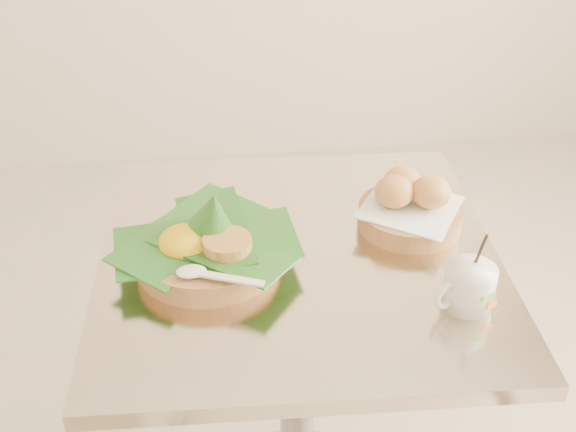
{
  "coord_description": "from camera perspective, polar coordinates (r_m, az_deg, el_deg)",
  "views": [
    {
      "loc": [
        -0.04,
        -0.99,
        1.5
      ],
      "look_at": [
        0.09,
        0.04,
        0.82
      ],
      "focal_mm": 45.0,
      "sensor_mm": 36.0,
      "label": 1
    }
  ],
  "objects": [
    {
      "name": "cafe_table",
      "position": [
        1.42,
        0.76,
        -10.06
      ],
      "size": [
        0.73,
        0.73,
        0.75
      ],
      "rotation": [
        0.0,
        0.0,
        -0.04
      ],
      "color": "gray",
      "rests_on": "floor"
    },
    {
      "name": "coffee_mug",
      "position": [
        1.18,
        14.07,
        -5.37
      ],
      "size": [
        0.11,
        0.08,
        0.14
      ],
      "rotation": [
        0.0,
        0.0,
        0.42
      ],
      "color": "white",
      "rests_on": "cafe_table"
    },
    {
      "name": "bread_basket",
      "position": [
        1.35,
        9.57,
        0.81
      ],
      "size": [
        0.23,
        0.23,
        0.1
      ],
      "rotation": [
        0.0,
        0.0,
        0.22
      ],
      "color": "tan",
      "rests_on": "cafe_table"
    },
    {
      "name": "rice_basket",
      "position": [
        1.24,
        -6.44,
        -2.18
      ],
      "size": [
        0.31,
        0.31,
        0.16
      ],
      "rotation": [
        0.0,
        0.0,
        -0.07
      ],
      "color": "tan",
      "rests_on": "cafe_table"
    }
  ]
}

